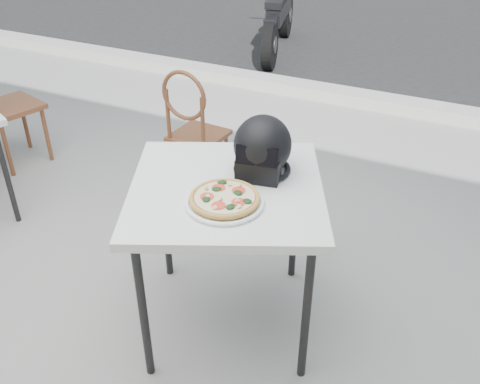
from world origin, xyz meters
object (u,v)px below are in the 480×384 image
at_px(plate, 225,203).
at_px(helmet, 262,149).
at_px(motorcycle, 279,17).
at_px(pizza, 225,198).
at_px(cafe_table_main, 227,200).
at_px(cafe_chair_main, 193,124).

distance_m(plate, helmet, 0.35).
relative_size(helmet, motorcycle, 0.17).
relative_size(pizza, helmet, 1.21).
height_order(cafe_table_main, helmet, helmet).
height_order(plate, cafe_chair_main, cafe_chair_main).
xyz_separation_m(helmet, motorcycle, (-1.62, 4.24, -0.54)).
bearing_deg(cafe_table_main, cafe_chair_main, 127.04).
xyz_separation_m(plate, motorcycle, (-1.58, 4.57, -0.42)).
distance_m(pizza, helmet, 0.34).
height_order(cafe_chair_main, motorcycle, motorcycle).
bearing_deg(pizza, cafe_table_main, 114.35).
distance_m(pizza, motorcycle, 4.86).
relative_size(cafe_chair_main, motorcycle, 0.49).
xyz_separation_m(pizza, cafe_chair_main, (-0.89, 1.23, -0.35)).
height_order(cafe_table_main, motorcycle, motorcycle).
relative_size(cafe_table_main, pizza, 2.90).
relative_size(cafe_table_main, helmet, 3.50).
xyz_separation_m(plate, cafe_chair_main, (-0.89, 1.23, -0.33)).
relative_size(pizza, motorcycle, 0.21).
bearing_deg(helmet, pizza, -106.53).
height_order(pizza, motorcycle, motorcycle).
xyz_separation_m(cafe_table_main, plate, (0.06, -0.14, 0.09)).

